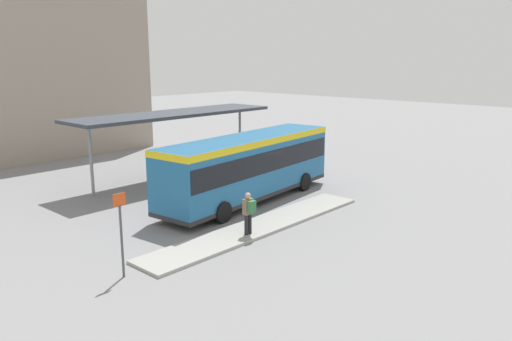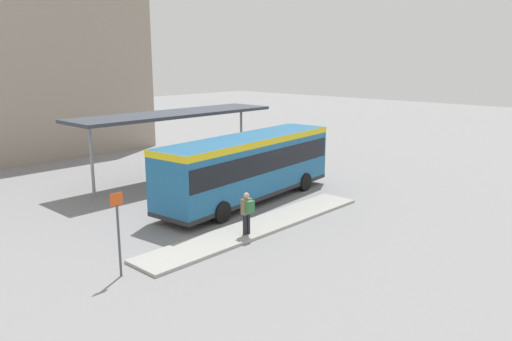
{
  "view_description": "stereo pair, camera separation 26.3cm",
  "coord_description": "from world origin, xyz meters",
  "px_view_note": "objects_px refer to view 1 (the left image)",
  "views": [
    {
      "loc": [
        -17.34,
        -16.33,
        6.93
      ],
      "look_at": [
        0.54,
        0.0,
        1.45
      ],
      "focal_mm": 35.0,
      "sensor_mm": 36.0,
      "label": 1
    },
    {
      "loc": [
        -17.17,
        -16.52,
        6.93
      ],
      "look_at": [
        0.54,
        0.0,
        1.45
      ],
      "focal_mm": 35.0,
      "sensor_mm": 36.0,
      "label": 2
    }
  ],
  "objects_px": {
    "potted_planter_near_shelter": "(273,160)",
    "city_bus": "(249,164)",
    "bicycle_white": "(300,157)",
    "bicycle_black": "(275,152)",
    "platform_sign": "(121,231)",
    "bicycle_blue": "(291,156)",
    "bicycle_red": "(283,154)",
    "pedestrian_waiting": "(249,211)"
  },
  "relations": [
    {
      "from": "bicycle_blue",
      "to": "pedestrian_waiting",
      "type": "bearing_deg",
      "value": 131.4
    },
    {
      "from": "bicycle_blue",
      "to": "city_bus",
      "type": "bearing_deg",
      "value": 125.94
    },
    {
      "from": "bicycle_red",
      "to": "platform_sign",
      "type": "relative_size",
      "value": 0.58
    },
    {
      "from": "bicycle_blue",
      "to": "potted_planter_near_shelter",
      "type": "height_order",
      "value": "potted_planter_near_shelter"
    },
    {
      "from": "bicycle_blue",
      "to": "platform_sign",
      "type": "xyz_separation_m",
      "value": [
        -18.31,
        -7.7,
        1.21
      ]
    },
    {
      "from": "bicycle_white",
      "to": "pedestrian_waiting",
      "type": "bearing_deg",
      "value": -63.22
    },
    {
      "from": "bicycle_white",
      "to": "bicycle_red",
      "type": "height_order",
      "value": "bicycle_red"
    },
    {
      "from": "bicycle_black",
      "to": "bicycle_red",
      "type": "bearing_deg",
      "value": -7.92
    },
    {
      "from": "potted_planter_near_shelter",
      "to": "city_bus",
      "type": "bearing_deg",
      "value": -149.17
    },
    {
      "from": "bicycle_black",
      "to": "pedestrian_waiting",
      "type": "bearing_deg",
      "value": -59.82
    },
    {
      "from": "city_bus",
      "to": "potted_planter_near_shelter",
      "type": "bearing_deg",
      "value": 25.21
    },
    {
      "from": "city_bus",
      "to": "bicycle_white",
      "type": "relative_size",
      "value": 6.91
    },
    {
      "from": "pedestrian_waiting",
      "to": "platform_sign",
      "type": "distance_m",
      "value": 5.44
    },
    {
      "from": "bicycle_black",
      "to": "potted_planter_near_shelter",
      "type": "relative_size",
      "value": 1.34
    },
    {
      "from": "city_bus",
      "to": "bicycle_blue",
      "type": "xyz_separation_m",
      "value": [
        9.15,
        4.64,
        -1.53
      ]
    },
    {
      "from": "bicycle_red",
      "to": "city_bus",
      "type": "bearing_deg",
      "value": 120.88
    },
    {
      "from": "potted_planter_near_shelter",
      "to": "platform_sign",
      "type": "xyz_separation_m",
      "value": [
        -15.18,
        -6.64,
        0.89
      ]
    },
    {
      "from": "bicycle_white",
      "to": "bicycle_blue",
      "type": "relative_size",
      "value": 1.01
    },
    {
      "from": "bicycle_white",
      "to": "bicycle_black",
      "type": "relative_size",
      "value": 0.93
    },
    {
      "from": "platform_sign",
      "to": "bicycle_blue",
      "type": "bearing_deg",
      "value": 22.8
    },
    {
      "from": "bicycle_black",
      "to": "platform_sign",
      "type": "xyz_separation_m",
      "value": [
        -18.51,
        -9.28,
        1.19
      ]
    },
    {
      "from": "platform_sign",
      "to": "bicycle_white",
      "type": "bearing_deg",
      "value": 20.6
    },
    {
      "from": "bicycle_white",
      "to": "platform_sign",
      "type": "xyz_separation_m",
      "value": [
        -18.36,
        -6.9,
        1.21
      ]
    },
    {
      "from": "bicycle_white",
      "to": "platform_sign",
      "type": "relative_size",
      "value": 0.57
    },
    {
      "from": "city_bus",
      "to": "bicycle_white",
      "type": "height_order",
      "value": "city_bus"
    },
    {
      "from": "city_bus",
      "to": "bicycle_red",
      "type": "xyz_separation_m",
      "value": [
        9.33,
        5.44,
        -1.53
      ]
    },
    {
      "from": "bicycle_blue",
      "to": "bicycle_white",
      "type": "bearing_deg",
      "value": -167.29
    },
    {
      "from": "bicycle_white",
      "to": "bicycle_black",
      "type": "bearing_deg",
      "value": 173.48
    },
    {
      "from": "bicycle_blue",
      "to": "potted_planter_near_shelter",
      "type": "xyz_separation_m",
      "value": [
        -3.14,
        -1.06,
        0.32
      ]
    },
    {
      "from": "city_bus",
      "to": "pedestrian_waiting",
      "type": "xyz_separation_m",
      "value": [
        -3.77,
        -3.55,
        -0.78
      ]
    },
    {
      "from": "bicycle_white",
      "to": "bicycle_blue",
      "type": "distance_m",
      "value": 0.8
    },
    {
      "from": "bicycle_red",
      "to": "platform_sign",
      "type": "height_order",
      "value": "platform_sign"
    },
    {
      "from": "bicycle_black",
      "to": "bicycle_blue",
      "type": "bearing_deg",
      "value": -13.74
    },
    {
      "from": "pedestrian_waiting",
      "to": "bicycle_white",
      "type": "distance_m",
      "value": 14.95
    },
    {
      "from": "city_bus",
      "to": "bicycle_white",
      "type": "bearing_deg",
      "value": 17.08
    },
    {
      "from": "pedestrian_waiting",
      "to": "bicycle_red",
      "type": "xyz_separation_m",
      "value": [
        13.1,
        8.98,
        -0.74
      ]
    },
    {
      "from": "bicycle_white",
      "to": "platform_sign",
      "type": "bearing_deg",
      "value": -72.32
    },
    {
      "from": "bicycle_black",
      "to": "potted_planter_near_shelter",
      "type": "distance_m",
      "value": 4.27
    },
    {
      "from": "city_bus",
      "to": "bicycle_red",
      "type": "height_order",
      "value": "city_bus"
    },
    {
      "from": "city_bus",
      "to": "bicycle_blue",
      "type": "bearing_deg",
      "value": 21.29
    },
    {
      "from": "bicycle_black",
      "to": "potted_planter_near_shelter",
      "type": "height_order",
      "value": "potted_planter_near_shelter"
    },
    {
      "from": "bicycle_red",
      "to": "pedestrian_waiting",
      "type": "bearing_deg",
      "value": 125.09
    }
  ]
}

